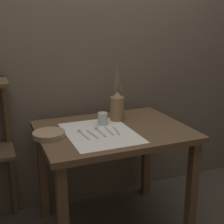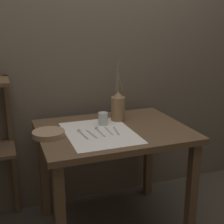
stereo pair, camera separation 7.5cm
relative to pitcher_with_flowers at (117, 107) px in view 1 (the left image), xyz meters
name	(u,v)px [view 1 (the left image)]	position (x,y,z in m)	size (l,w,h in m)	color
stone_wall_back	(89,60)	(-0.10, 0.34, 0.31)	(7.00, 0.06, 2.40)	brown
wooden_table	(113,144)	(-0.10, -0.16, -0.22)	(1.02, 0.78, 0.78)	brown
linen_cloth	(100,133)	(-0.21, -0.21, -0.10)	(0.44, 0.57, 0.00)	white
pitcher_with_flowers	(117,107)	(0.00, 0.00, 0.00)	(0.10, 0.10, 0.44)	olive
wooden_bowl	(49,135)	(-0.54, -0.16, -0.09)	(0.21, 0.21, 0.04)	#9E7F5B
glass_tumbler_near	(103,119)	(-0.14, -0.06, -0.06)	(0.07, 0.07, 0.09)	silver
spoon_inner	(81,133)	(-0.33, -0.17, -0.10)	(0.03, 0.18, 0.02)	#A8A8AD
knife_center	(92,134)	(-0.27, -0.23, -0.10)	(0.03, 0.16, 0.00)	#A8A8AD
spoon_outer	(98,130)	(-0.21, -0.17, -0.10)	(0.02, 0.18, 0.02)	#A8A8AD
fork_outer	(109,131)	(-0.15, -0.21, -0.10)	(0.02, 0.16, 0.00)	#A8A8AD
fork_inner	(117,130)	(-0.09, -0.22, -0.10)	(0.04, 0.16, 0.00)	#A8A8AD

